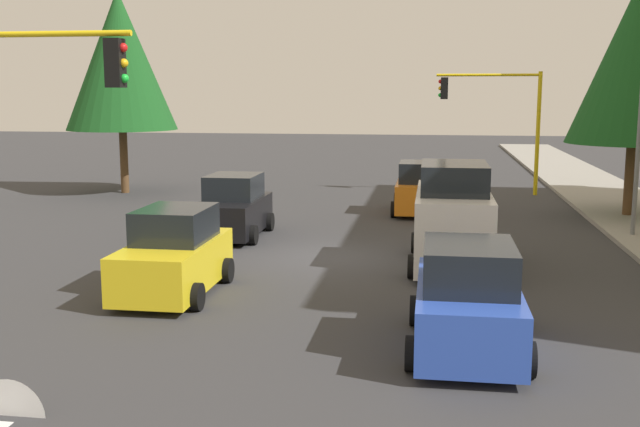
# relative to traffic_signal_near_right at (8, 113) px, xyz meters

# --- Properties ---
(ground_plane) EXTENTS (120.00, 120.00, 0.00)m
(ground_plane) POSITION_rel_traffic_signal_near_right_xyz_m (-6.00, 5.73, -4.15)
(ground_plane) COLOR #353538
(traffic_signal_near_right) EXTENTS (0.36, 4.59, 5.89)m
(traffic_signal_near_right) POSITION_rel_traffic_signal_near_right_xyz_m (0.00, 0.00, 0.00)
(traffic_signal_near_right) COLOR yellow
(traffic_signal_near_right) RESTS_ON ground
(traffic_signal_far_left) EXTENTS (0.36, 4.59, 5.45)m
(traffic_signal_far_left) POSITION_rel_traffic_signal_near_right_xyz_m (-20.00, 11.39, -0.28)
(traffic_signal_far_left) COLOR yellow
(traffic_signal_far_left) RESTS_ON ground
(tree_opposite_side) EXTENTS (4.93, 4.93, 9.04)m
(tree_opposite_side) POSITION_rel_traffic_signal_near_right_xyz_m (-18.00, -5.27, 1.79)
(tree_opposite_side) COLOR brown
(tree_opposite_side) RESTS_ON ground
(tree_roadside_mid) EXTENTS (4.72, 4.72, 8.64)m
(tree_roadside_mid) POSITION_rel_traffic_signal_near_right_xyz_m (-14.00, 15.73, 1.53)
(tree_roadside_mid) COLOR brown
(tree_roadside_mid) RESTS_ON ground
(delivery_van_white) EXTENTS (4.80, 2.22, 2.77)m
(delivery_van_white) POSITION_rel_traffic_signal_near_right_xyz_m (-5.37, 9.21, -2.87)
(delivery_van_white) COLOR white
(delivery_van_white) RESTS_ON ground
(car_black) EXTENTS (3.78, 2.09, 1.98)m
(car_black) POSITION_rel_traffic_signal_near_right_xyz_m (-8.58, 2.38, -3.26)
(car_black) COLOR black
(car_black) RESTS_ON ground
(car_blue) EXTENTS (4.03, 2.10, 1.98)m
(car_blue) POSITION_rel_traffic_signal_near_right_xyz_m (1.17, 9.33, -3.26)
(car_blue) COLOR blue
(car_blue) RESTS_ON ground
(car_yellow) EXTENTS (3.87, 2.05, 1.98)m
(car_yellow) POSITION_rel_traffic_signal_near_right_xyz_m (-1.70, 2.85, -3.26)
(car_yellow) COLOR yellow
(car_yellow) RESTS_ON ground
(car_orange) EXTENTS (3.78, 1.97, 1.98)m
(car_orange) POSITION_rel_traffic_signal_near_right_xyz_m (-14.11, 8.16, -3.26)
(car_orange) COLOR orange
(car_orange) RESTS_ON ground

